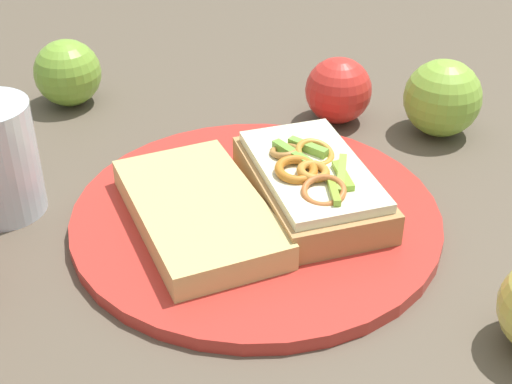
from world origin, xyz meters
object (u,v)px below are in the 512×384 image
Objects in this scene: apple_1 at (443,98)px; apple_2 at (68,73)px; sandwich at (312,183)px; bread_slice_side at (198,211)px; apple_3 at (338,90)px; plate at (256,217)px.

apple_1 is 0.40m from apple_2.
apple_2 is (-0.17, 0.29, 0.01)m from sandwich.
bread_slice_side is at bearing -162.39° from apple_1.
apple_2 is 0.29m from apple_3.
bread_slice_side reaches higher than plate.
apple_2 is at bearing 153.02° from apple_3.
apple_1 reaches higher than sandwich.
sandwich is 0.10m from bread_slice_side.
apple_2 reaches higher than plate.
apple_2 is (-0.35, 0.19, -0.00)m from apple_1.
apple_1 is 0.11m from apple_3.
apple_2 is at bearing -147.79° from sandwich.
bread_slice_side is 0.29m from apple_2.
plate is 0.06m from sandwich.
apple_1 is 1.08× the size of apple_2.
sandwich is at bearing 84.33° from bread_slice_side.
plate is at bearing -158.57° from apple_1.
plate is 4.52× the size of apple_3.
apple_3 is (0.19, 0.15, 0.01)m from bread_slice_side.
plate is 0.31m from apple_2.
apple_1 is (0.28, 0.09, 0.02)m from bread_slice_side.
bread_slice_side is at bearing -90.26° from sandwich.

